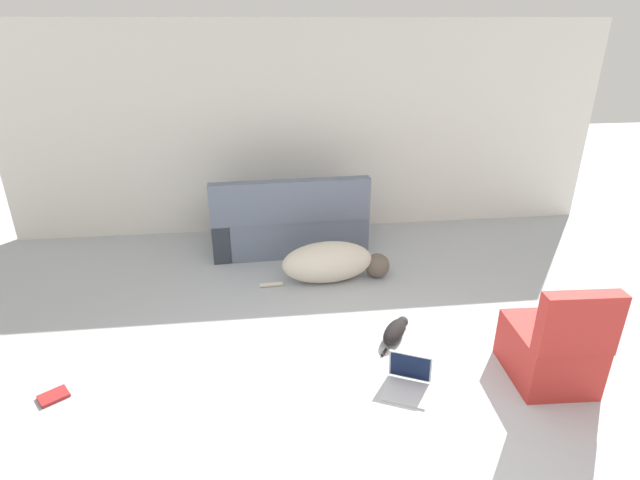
% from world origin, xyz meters
% --- Properties ---
extents(ground_plane, '(20.00, 20.00, 0.00)m').
position_xyz_m(ground_plane, '(0.00, 0.00, 0.00)').
color(ground_plane, '#ADB2B7').
extents(wall_back, '(7.28, 0.06, 2.52)m').
position_xyz_m(wall_back, '(0.00, 3.89, 1.26)').
color(wall_back, silver).
rests_on(wall_back, ground_plane).
extents(couch, '(1.79, 0.86, 0.91)m').
position_xyz_m(couch, '(-0.31, 3.26, 0.29)').
color(couch, slate).
rests_on(couch, ground_plane).
extents(dog, '(1.38, 0.44, 0.44)m').
position_xyz_m(dog, '(0.07, 2.36, 0.21)').
color(dog, beige).
rests_on(dog, ground_plane).
extents(cat, '(0.36, 0.48, 0.15)m').
position_xyz_m(cat, '(0.47, 1.29, 0.07)').
color(cat, black).
rests_on(cat, ground_plane).
extents(laptop_open, '(0.42, 0.42, 0.27)m').
position_xyz_m(laptop_open, '(0.40, 0.67, 0.09)').
color(laptop_open, '#B7B7BC').
rests_on(laptop_open, ground_plane).
extents(book_red, '(0.24, 0.23, 0.02)m').
position_xyz_m(book_red, '(-2.17, 0.86, 0.01)').
color(book_red, maroon).
rests_on(book_red, ground_plane).
extents(side_chair, '(0.58, 0.67, 0.86)m').
position_xyz_m(side_chair, '(1.47, 0.63, 0.28)').
color(side_chair, '#B72D28').
rests_on(side_chair, ground_plane).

